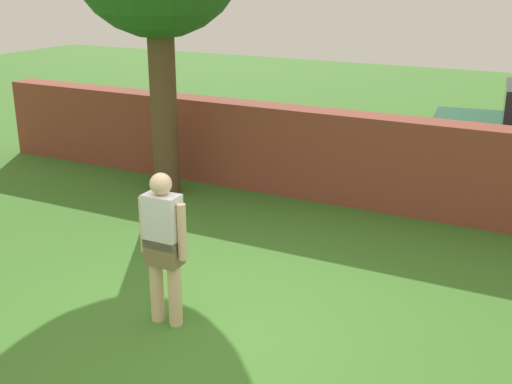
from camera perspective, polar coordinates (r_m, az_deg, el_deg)
The scene contains 4 objects.
ground_plane at distance 6.76m, azimuth -4.32°, elevation -12.15°, with size 40.00×40.00×0.00m, color #3D7528.
brick_wall at distance 10.74m, azimuth 1.08°, elevation 3.90°, with size 10.88×0.50×1.42m, color brown.
person at distance 6.59m, azimuth -8.09°, elevation -4.38°, with size 0.54×0.22×1.62m.
frisbee_blue at distance 8.47m, azimuth -8.60°, elevation -5.53°, with size 0.27×0.27×0.02m, color blue.
Camera 1 is at (3.11, -4.90, 3.47)m, focal length 45.84 mm.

